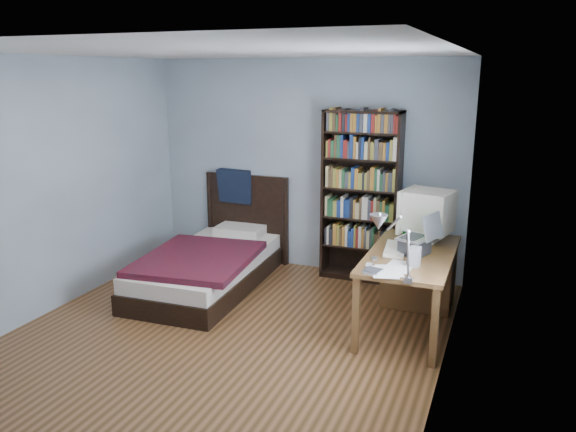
% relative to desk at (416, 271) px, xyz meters
% --- Properties ---
extents(room, '(4.20, 4.24, 2.50)m').
position_rel_desk_xyz_m(room, '(-1.48, -1.25, 0.84)').
color(room, '#4C3116').
rests_on(room, ground).
extents(desk, '(0.75, 1.47, 0.73)m').
position_rel_desk_xyz_m(desk, '(0.00, 0.00, 0.00)').
color(desk, brown).
rests_on(desk, floor).
extents(crt_monitor, '(0.53, 0.49, 0.51)m').
position_rel_desk_xyz_m(crt_monitor, '(0.06, 0.05, 0.61)').
color(crt_monitor, beige).
rests_on(crt_monitor, desk).
extents(laptop, '(0.40, 0.38, 0.39)m').
position_rel_desk_xyz_m(laptop, '(0.05, -0.43, 0.43)').
color(laptop, '#2D2D30').
rests_on(laptop, desk).
extents(desk_lamp, '(0.25, 0.56, 0.66)m').
position_rel_desk_xyz_m(desk_lamp, '(-0.02, -1.56, 0.85)').
color(desk_lamp, '#99999E').
rests_on(desk_lamp, desk).
extents(keyboard, '(0.24, 0.48, 0.05)m').
position_rel_desk_xyz_m(keyboard, '(-0.15, -0.40, 0.33)').
color(keyboard, beige).
rests_on(keyboard, desk).
extents(speaker, '(0.10, 0.10, 0.18)m').
position_rel_desk_xyz_m(speaker, '(0.09, -0.77, 0.41)').
color(speaker, gray).
rests_on(speaker, desk).
extents(soda_can, '(0.07, 0.07, 0.13)m').
position_rel_desk_xyz_m(soda_can, '(-0.10, -0.14, 0.38)').
color(soda_can, '#073314').
rests_on(soda_can, desk).
extents(mouse, '(0.07, 0.12, 0.04)m').
position_rel_desk_xyz_m(mouse, '(0.00, -0.17, 0.34)').
color(mouse, silver).
rests_on(mouse, desk).
extents(phone_silver, '(0.07, 0.11, 0.02)m').
position_rel_desk_xyz_m(phone_silver, '(-0.27, -0.72, 0.33)').
color(phone_silver, '#B0B0B4').
rests_on(phone_silver, desk).
extents(phone_grey, '(0.06, 0.11, 0.02)m').
position_rel_desk_xyz_m(phone_grey, '(-0.27, -0.92, 0.33)').
color(phone_grey, gray).
rests_on(phone_grey, desk).
extents(external_drive, '(0.16, 0.16, 0.03)m').
position_rel_desk_xyz_m(external_drive, '(-0.20, -1.06, 0.33)').
color(external_drive, gray).
rests_on(external_drive, desk).
extents(bookshelf, '(0.87, 0.30, 1.94)m').
position_rel_desk_xyz_m(bookshelf, '(-0.77, 0.69, 0.56)').
color(bookshelf, black).
rests_on(bookshelf, floor).
extents(bed, '(1.26, 2.16, 1.16)m').
position_rel_desk_xyz_m(bed, '(-2.26, -0.12, -0.16)').
color(bed, black).
rests_on(bed, floor).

